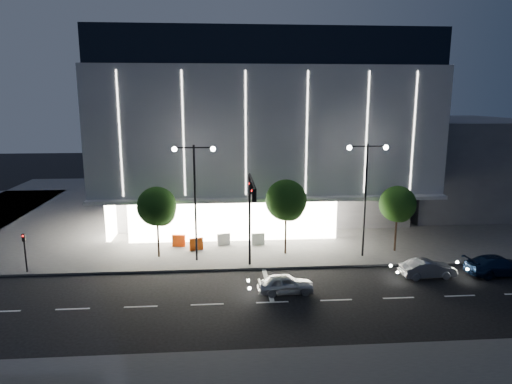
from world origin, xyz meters
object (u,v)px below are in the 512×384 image
at_px(barrier_b, 224,239).
at_px(barrier_d, 258,239).
at_px(traffic_mast, 251,205).
at_px(car_third, 498,265).
at_px(street_lamp_east, 366,183).
at_px(car_lead, 286,284).
at_px(tree_right, 398,206).
at_px(barrier_a, 179,241).
at_px(street_lamp_west, 195,186).
at_px(car_second, 428,269).
at_px(tree_mid, 286,202).
at_px(ped_signal_far, 25,249).
at_px(barrier_c, 196,244).
at_px(tree_left, 157,208).

height_order(barrier_b, barrier_d, same).
relative_size(traffic_mast, car_third, 1.48).
relative_size(street_lamp_east, car_lead, 2.48).
bearing_deg(tree_right, barrier_a, 172.19).
bearing_deg(street_lamp_west, car_second, -14.87).
distance_m(traffic_mast, car_third, 18.10).
xyz_separation_m(traffic_mast, tree_mid, (3.03, 3.68, -0.69)).
bearing_deg(barrier_a, car_third, -12.42).
bearing_deg(traffic_mast, ped_signal_far, 175.85).
xyz_separation_m(street_lamp_east, car_third, (8.50, -4.26, -5.27)).
height_order(tree_mid, tree_right, tree_mid).
bearing_deg(car_third, street_lamp_west, 73.79).
xyz_separation_m(car_lead, barrier_d, (-1.00, 9.60, 0.03)).
height_order(car_second, barrier_b, car_second).
relative_size(car_third, barrier_c, 4.33).
bearing_deg(car_third, barrier_b, 63.14).
distance_m(tree_mid, car_second, 11.32).
bearing_deg(traffic_mast, car_third, -5.22).
bearing_deg(street_lamp_west, barrier_c, 93.54).
bearing_deg(street_lamp_east, barrier_c, 169.65).
relative_size(tree_mid, car_second, 1.61).
bearing_deg(ped_signal_far, car_second, -5.70).
bearing_deg(tree_mid, traffic_mast, -129.42).
distance_m(traffic_mast, barrier_b, 7.82).
relative_size(street_lamp_east, barrier_a, 8.18).
bearing_deg(ped_signal_far, barrier_a, 25.59).
bearing_deg(tree_right, car_third, -43.97).
bearing_deg(car_second, car_lead, 96.32).
xyz_separation_m(tree_mid, barrier_a, (-8.69, 2.43, -3.68)).
bearing_deg(barrier_a, barrier_b, 7.17).
bearing_deg(tree_left, street_lamp_west, -18.94).
height_order(traffic_mast, street_lamp_west, street_lamp_west).
xyz_separation_m(tree_left, car_lead, (8.97, -7.22, -3.42)).
bearing_deg(barrier_d, ped_signal_far, -169.78).
bearing_deg(street_lamp_west, barrier_b, 59.40).
relative_size(traffic_mast, ped_signal_far, 2.36).
bearing_deg(barrier_d, tree_mid, -55.51).
xyz_separation_m(tree_right, barrier_a, (-17.69, 2.43, -3.23)).
height_order(car_lead, barrier_c, car_lead).
distance_m(ped_signal_far, tree_right, 28.21).
relative_size(ped_signal_far, tree_left, 0.52).
bearing_deg(tree_left, barrier_d, 16.64).
distance_m(car_third, barrier_b, 20.92).
relative_size(car_lead, barrier_c, 3.30).
bearing_deg(traffic_mast, street_lamp_east, 16.48).
distance_m(car_second, barrier_d, 13.69).
relative_size(tree_mid, car_lead, 1.69).
bearing_deg(tree_left, tree_right, -0.00).
bearing_deg(traffic_mast, barrier_c, 129.33).
bearing_deg(traffic_mast, barrier_d, 80.63).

